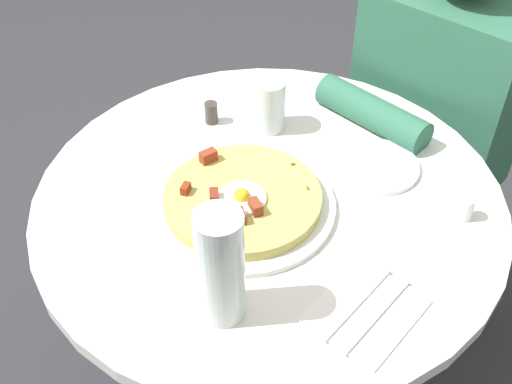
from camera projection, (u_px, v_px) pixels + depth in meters
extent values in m
cylinder|color=silver|center=(269.00, 198.00, 1.19)|extent=(0.89, 0.89, 0.03)
cylinder|color=#333338|center=(267.00, 315.00, 1.44)|extent=(0.11, 0.11, 0.71)
cube|color=#2D2D33|center=(408.00, 226.00, 1.83)|extent=(0.32, 0.28, 0.45)
cube|color=#2D664C|center=(439.00, 91.00, 1.51)|extent=(0.38, 0.22, 0.48)
cylinder|color=#2D664C|center=(372.00, 113.00, 1.32)|extent=(0.26, 0.09, 0.07)
cylinder|color=silver|center=(243.00, 205.00, 1.14)|extent=(0.34, 0.34, 0.01)
cylinder|color=tan|center=(243.00, 198.00, 1.13)|extent=(0.29, 0.29, 0.02)
cylinder|color=white|center=(244.00, 199.00, 1.11)|extent=(0.09, 0.09, 0.01)
sphere|color=yellow|center=(244.00, 197.00, 1.11)|extent=(0.03, 0.03, 0.03)
cube|color=brown|center=(240.00, 216.00, 1.07)|extent=(0.03, 0.03, 0.02)
cube|color=maroon|center=(208.00, 156.00, 1.19)|extent=(0.02, 0.03, 0.02)
cube|color=maroon|center=(186.00, 189.00, 1.12)|extent=(0.02, 0.03, 0.02)
cube|color=brown|center=(255.00, 207.00, 1.08)|extent=(0.04, 0.03, 0.02)
cube|color=maroon|center=(214.00, 196.00, 1.11)|extent=(0.03, 0.03, 0.02)
cube|color=#387F2D|center=(263.00, 192.00, 1.12)|extent=(0.01, 0.01, 0.00)
cube|color=#387F2D|center=(307.00, 188.00, 1.13)|extent=(0.01, 0.01, 0.00)
cube|color=#387F2D|center=(293.00, 164.00, 1.18)|extent=(0.01, 0.01, 0.00)
cube|color=#387F2D|center=(253.00, 186.00, 1.14)|extent=(0.01, 0.01, 0.00)
cube|color=#387F2D|center=(242.00, 219.00, 1.07)|extent=(0.01, 0.01, 0.00)
cube|color=#387F2D|center=(232.00, 194.00, 1.12)|extent=(0.01, 0.01, 0.00)
cylinder|color=white|center=(377.00, 166.00, 1.23)|extent=(0.17, 0.17, 0.01)
cube|color=white|center=(366.00, 311.00, 0.97)|extent=(0.14, 0.17, 0.00)
cube|color=silver|center=(357.00, 303.00, 0.98)|extent=(0.02, 0.18, 0.00)
cube|color=silver|center=(376.00, 315.00, 0.96)|extent=(0.02, 0.18, 0.00)
cylinder|color=silver|center=(269.00, 105.00, 1.29)|extent=(0.07, 0.07, 0.11)
cylinder|color=silver|center=(221.00, 267.00, 0.91)|extent=(0.07, 0.07, 0.21)
cylinder|color=white|center=(466.00, 208.00, 1.11)|extent=(0.03, 0.03, 0.05)
cylinder|color=#3F3833|center=(211.00, 113.00, 1.33)|extent=(0.03, 0.03, 0.05)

